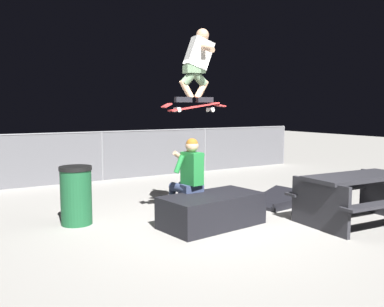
{
  "coord_description": "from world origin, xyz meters",
  "views": [
    {
      "loc": [
        -3.35,
        -5.03,
        1.77
      ],
      "look_at": [
        -0.07,
        0.38,
        1.08
      ],
      "focal_mm": 38.82,
      "sensor_mm": 36.0,
      "label": 1
    }
  ],
  "objects_px": {
    "skater_airborne": "(197,62)",
    "kicker_ramp": "(275,201)",
    "person_sitting_on_ledge": "(188,175)",
    "skateboard": "(194,107)",
    "trash_bin": "(76,195)",
    "ledge_box_main": "(212,210)",
    "picnic_table_back": "(356,191)"
  },
  "relations": [
    {
      "from": "skateboard",
      "to": "picnic_table_back",
      "type": "distance_m",
      "value": 2.82
    },
    {
      "from": "person_sitting_on_ledge",
      "to": "trash_bin",
      "type": "xyz_separation_m",
      "value": [
        -1.56,
        0.71,
        -0.28
      ]
    },
    {
      "from": "kicker_ramp",
      "to": "trash_bin",
      "type": "height_order",
      "value": "trash_bin"
    },
    {
      "from": "ledge_box_main",
      "to": "picnic_table_back",
      "type": "height_order",
      "value": "picnic_table_back"
    },
    {
      "from": "skateboard",
      "to": "trash_bin",
      "type": "bearing_deg",
      "value": 155.99
    },
    {
      "from": "ledge_box_main",
      "to": "kicker_ramp",
      "type": "height_order",
      "value": "ledge_box_main"
    },
    {
      "from": "skater_airborne",
      "to": "trash_bin",
      "type": "height_order",
      "value": "skater_airborne"
    },
    {
      "from": "skater_airborne",
      "to": "trash_bin",
      "type": "xyz_separation_m",
      "value": [
        -1.71,
        0.75,
        -2.02
      ]
    },
    {
      "from": "skater_airborne",
      "to": "kicker_ramp",
      "type": "height_order",
      "value": "skater_airborne"
    },
    {
      "from": "ledge_box_main",
      "to": "kicker_ramp",
      "type": "xyz_separation_m",
      "value": [
        1.83,
        0.59,
        -0.19
      ]
    },
    {
      "from": "person_sitting_on_ledge",
      "to": "skater_airborne",
      "type": "xyz_separation_m",
      "value": [
        0.16,
        -0.03,
        1.75
      ]
    },
    {
      "from": "skateboard",
      "to": "kicker_ramp",
      "type": "xyz_separation_m",
      "value": [
        1.88,
        0.17,
        -1.73
      ]
    },
    {
      "from": "ledge_box_main",
      "to": "person_sitting_on_ledge",
      "type": "relative_size",
      "value": 1.17
    },
    {
      "from": "ledge_box_main",
      "to": "kicker_ramp",
      "type": "relative_size",
      "value": 1.32
    },
    {
      "from": "person_sitting_on_ledge",
      "to": "skateboard",
      "type": "height_order",
      "value": "skateboard"
    },
    {
      "from": "person_sitting_on_ledge",
      "to": "trash_bin",
      "type": "relative_size",
      "value": 1.47
    },
    {
      "from": "skater_airborne",
      "to": "picnic_table_back",
      "type": "xyz_separation_m",
      "value": [
        2.01,
        -1.42,
        -1.97
      ]
    },
    {
      "from": "kicker_ramp",
      "to": "ledge_box_main",
      "type": "bearing_deg",
      "value": -162.08
    },
    {
      "from": "trash_bin",
      "to": "skater_airborne",
      "type": "bearing_deg",
      "value": -23.53
    },
    {
      "from": "picnic_table_back",
      "to": "skater_airborne",
      "type": "bearing_deg",
      "value": 144.7
    },
    {
      "from": "skateboard",
      "to": "kicker_ramp",
      "type": "relative_size",
      "value": 0.89
    },
    {
      "from": "person_sitting_on_ledge",
      "to": "skateboard",
      "type": "xyz_separation_m",
      "value": [
        0.1,
        -0.02,
        1.06
      ]
    },
    {
      "from": "ledge_box_main",
      "to": "kicker_ramp",
      "type": "distance_m",
      "value": 1.93
    },
    {
      "from": "skater_airborne",
      "to": "picnic_table_back",
      "type": "bearing_deg",
      "value": -35.3
    },
    {
      "from": "skateboard",
      "to": "kicker_ramp",
      "type": "height_order",
      "value": "skateboard"
    },
    {
      "from": "ledge_box_main",
      "to": "picnic_table_back",
      "type": "bearing_deg",
      "value": -26.81
    },
    {
      "from": "skateboard",
      "to": "skater_airborne",
      "type": "distance_m",
      "value": 0.69
    },
    {
      "from": "skater_airborne",
      "to": "trash_bin",
      "type": "bearing_deg",
      "value": 156.47
    },
    {
      "from": "skateboard",
      "to": "skater_airborne",
      "type": "relative_size",
      "value": 0.93
    },
    {
      "from": "person_sitting_on_ledge",
      "to": "kicker_ramp",
      "type": "xyz_separation_m",
      "value": [
        1.98,
        0.15,
        -0.68
      ]
    },
    {
      "from": "person_sitting_on_ledge",
      "to": "skater_airborne",
      "type": "relative_size",
      "value": 1.17
    },
    {
      "from": "skateboard",
      "to": "picnic_table_back",
      "type": "relative_size",
      "value": 0.59
    }
  ]
}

